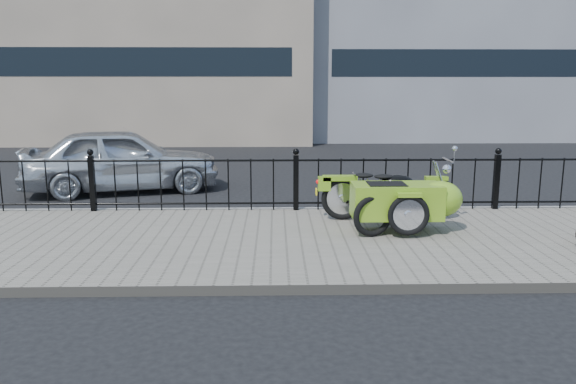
{
  "coord_description": "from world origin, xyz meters",
  "views": [
    {
      "loc": [
        -0.36,
        -8.24,
        2.31
      ],
      "look_at": [
        -0.17,
        -0.1,
        0.71
      ],
      "focal_mm": 35.0,
      "sensor_mm": 36.0,
      "label": 1
    }
  ],
  "objects": [
    {
      "name": "sidewalk",
      "position": [
        0.0,
        -0.5,
        0.06
      ],
      "size": [
        30.0,
        3.8,
        0.12
      ],
      "primitive_type": "cube",
      "color": "slate",
      "rests_on": "ground"
    },
    {
      "name": "ground",
      "position": [
        0.0,
        0.0,
        0.0
      ],
      "size": [
        120.0,
        120.0,
        0.0
      ],
      "primitive_type": "plane",
      "color": "black",
      "rests_on": "ground"
    },
    {
      "name": "curb",
      "position": [
        0.0,
        1.44,
        0.06
      ],
      "size": [
        30.0,
        0.1,
        0.12
      ],
      "primitive_type": "cube",
      "color": "gray",
      "rests_on": "ground"
    },
    {
      "name": "iron_fence",
      "position": [
        0.0,
        1.3,
        0.59
      ],
      "size": [
        14.11,
        0.11,
        1.08
      ],
      "color": "black",
      "rests_on": "sidewalk"
    },
    {
      "name": "motorcycle_sidecar",
      "position": [
        1.6,
        -0.05,
        0.59
      ],
      "size": [
        2.28,
        1.48,
        0.98
      ],
      "color": "black",
      "rests_on": "sidewalk"
    },
    {
      "name": "sedan_car",
      "position": [
        -3.62,
        3.68,
        0.69
      ],
      "size": [
        4.33,
        2.61,
        1.38
      ],
      "primitive_type": "imported",
      "rotation": [
        0.0,
        0.0,
        1.83
      ],
      "color": "silver",
      "rests_on": "ground"
    },
    {
      "name": "spare_tire",
      "position": [
        1.04,
        -0.46,
        0.42
      ],
      "size": [
        0.61,
        0.26,
        0.61
      ],
      "primitive_type": "torus",
      "rotation": [
        1.57,
        0.0,
        0.3
      ],
      "color": "black",
      "rests_on": "sidewalk"
    }
  ]
}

